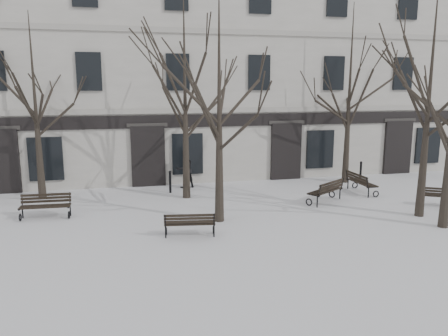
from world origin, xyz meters
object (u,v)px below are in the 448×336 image
object	(u,v)px
bench_3	(45,205)
tree_1	(219,77)
bench_2	(444,196)
tree_3	(431,74)
bench_1	(190,223)
bench_4	(327,190)
bench_5	(360,182)

from	to	relation	value
bench_3	tree_1	bearing A→B (deg)	-13.92
bench_2	tree_3	bearing A→B (deg)	55.28
tree_1	bench_3	distance (m)	7.85
tree_3	tree_1	bearing A→B (deg)	171.64
bench_1	bench_2	distance (m)	10.51
tree_1	bench_4	size ratio (longest dim) A/B	4.18
tree_1	bench_2	xyz separation A→B (m)	(9.17, -0.23, -4.62)
bench_3	bench_4	xyz separation A→B (m)	(10.98, -0.37, 0.04)
tree_3	bench_1	distance (m)	9.88
bench_2	bench_4	size ratio (longest dim) A/B	0.88
tree_1	bench_5	size ratio (longest dim) A/B	4.39
bench_2	bench_1	bearing A→B (deg)	35.74
bench_3	bench_2	bearing A→B (deg)	-5.09
tree_1	bench_2	size ratio (longest dim) A/B	4.78
tree_3	bench_5	world-z (taller)	tree_3
bench_4	bench_1	bearing A→B (deg)	-8.64
bench_4	bench_5	xyz separation A→B (m)	(2.24, 1.19, -0.02)
tree_1	bench_3	world-z (taller)	tree_1
bench_5	bench_3	bearing A→B (deg)	93.04
bench_2	bench_5	size ratio (longest dim) A/B	0.92
bench_2	bench_4	bearing A→B (deg)	8.42
tree_3	bench_4	size ratio (longest dim) A/B	4.26
tree_1	bench_4	xyz separation A→B (m)	(4.87, 1.42, -4.55)
tree_1	bench_5	distance (m)	8.84
tree_1	tree_3	distance (m)	7.48
bench_1	bench_5	distance (m)	9.29
tree_1	bench_1	world-z (taller)	tree_1
bench_2	bench_3	world-z (taller)	bench_3
bench_3	bench_5	bearing A→B (deg)	6.00
tree_1	bench_4	bearing A→B (deg)	16.31
bench_3	bench_1	bearing A→B (deg)	-30.89
bench_1	tree_1	bearing A→B (deg)	-124.24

